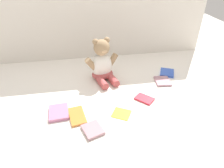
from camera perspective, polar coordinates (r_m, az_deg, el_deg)
ground_plane at (r=1.25m, az=-0.27°, el=-1.31°), size 3.20×3.20×0.00m
backdrop_drape at (r=1.54m, az=-3.46°, el=20.49°), size 1.65×0.03×0.74m
teddy_bear at (r=1.30m, az=-2.75°, el=5.52°), size 0.23×0.23×0.28m
book_case_0 at (r=1.17m, az=9.20°, el=-4.17°), size 0.12×0.12×0.01m
book_case_1 at (r=1.45m, az=15.37°, el=3.11°), size 0.13×0.14×0.01m
book_case_2 at (r=0.97m, az=-5.48°, el=-12.83°), size 0.11×0.12×0.02m
book_case_3 at (r=1.35m, az=14.19°, el=0.79°), size 0.10×0.12×0.01m
book_case_4 at (r=1.09m, az=-14.91°, el=-7.79°), size 0.11×0.13×0.02m
book_case_5 at (r=1.06m, az=-9.91°, el=-8.94°), size 0.10×0.15×0.01m
book_case_6 at (r=1.06m, az=2.72°, el=-8.36°), size 0.12×0.12×0.01m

